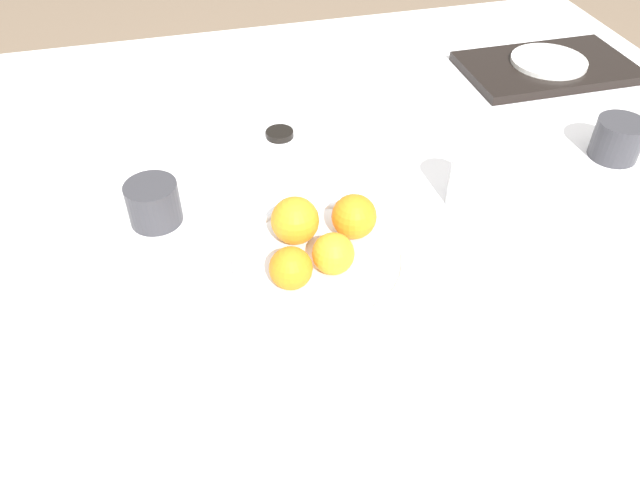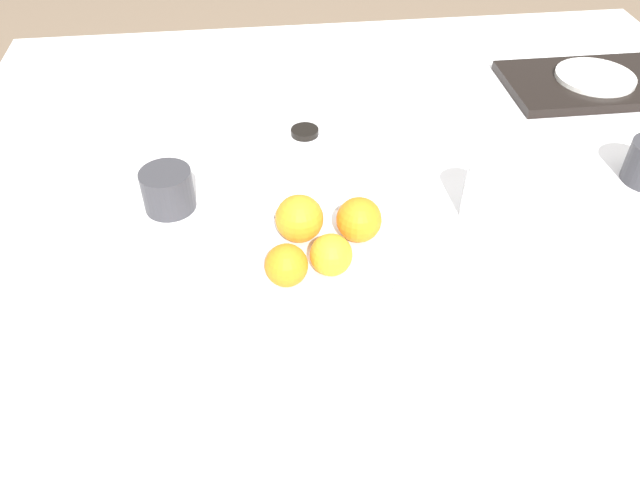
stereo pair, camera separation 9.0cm
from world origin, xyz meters
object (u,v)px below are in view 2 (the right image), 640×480
Objects in this scene: orange_3 at (359,220)px; soy_dish at (305,132)px; napkin at (87,302)px; orange_0 at (331,255)px; serving_tray at (593,83)px; orange_1 at (286,265)px; water_glass at (485,192)px; side_plate at (595,77)px; orange_2 at (299,219)px; fruit_platter at (320,260)px; cup_1 at (168,190)px.

orange_3 reaches higher than soy_dish.
orange_3 is at bearing 11.57° from napkin.
orange_0 reaches higher than serving_tray.
soy_dish is at bearing 49.11° from napkin.
orange_1 is 0.41m from soy_dish.
water_glass is 0.60× the size of side_plate.
orange_2 is 0.30m from water_glass.
fruit_platter is at bearing 6.76° from napkin.
water_glass is (0.30, 0.03, 0.00)m from orange_2.
side_plate is at bearing 32.01° from orange_2.
orange_0 is 0.31m from cup_1.
orange_3 is at bearing -143.51° from serving_tray.
orange_1 is at bearing -145.13° from orange_3.
water_glass reaches higher than soy_dish.
napkin is at bearing -168.61° from water_glass.
orange_0 is at bearing 2.28° from napkin.
napkin is at bearing -177.72° from orange_0.
orange_3 is at bearing 52.67° from orange_0.
orange_0 is 0.50× the size of napkin.
water_glass reaches higher than side_plate.
soy_dish is at bearing 80.54° from orange_1.
orange_0 is 0.37× the size of side_plate.
orange_2 is at bearing 172.90° from orange_3.
orange_3 is at bearing -81.16° from soy_dish.
water_glass is 0.62m from napkin.
orange_3 is at bearing 33.04° from fruit_platter.
cup_1 is (-0.50, 0.09, -0.01)m from water_glass.
orange_1 reaches higher than soy_dish.
water_glass is at bearing 5.68° from orange_2.
orange_2 reaches higher than orange_1.
napkin is (-0.28, -0.00, -0.04)m from orange_1.
serving_tray is 0.02m from side_plate.
side_plate is at bearing 36.49° from orange_3.
orange_0 reaches higher than fruit_platter.
water_glass is at bearing -9.63° from cup_1.
orange_1 is at bearing -159.42° from water_glass.
orange_3 reaches higher than cup_1.
serving_tray is 0.93m from cup_1.
water_glass is 1.19× the size of cup_1.
side_plate is 1.34× the size of napkin.
orange_2 is at bearing 16.70° from napkin.
fruit_platter is at bearing -143.84° from serving_tray.
water_glass is at bearing 11.39° from napkin.
water_glass is at bearing 11.06° from orange_3.
serving_tray is at bearing 38.17° from orange_0.
cup_1 is 1.57× the size of soy_dish.
orange_0 is 0.74× the size of cup_1.
orange_2 reaches higher than napkin.
orange_3 is at bearing 34.87° from orange_1.
fruit_platter is 0.04m from orange_0.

